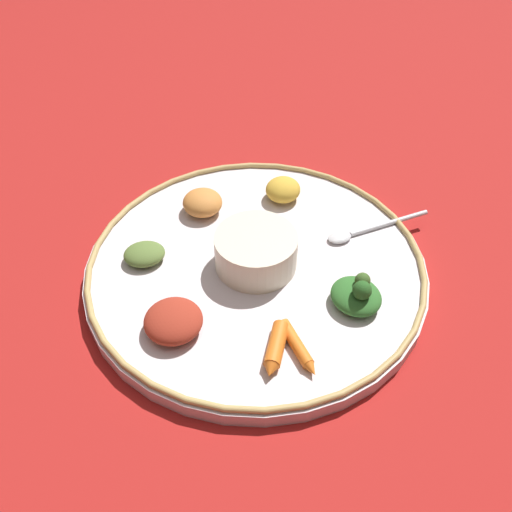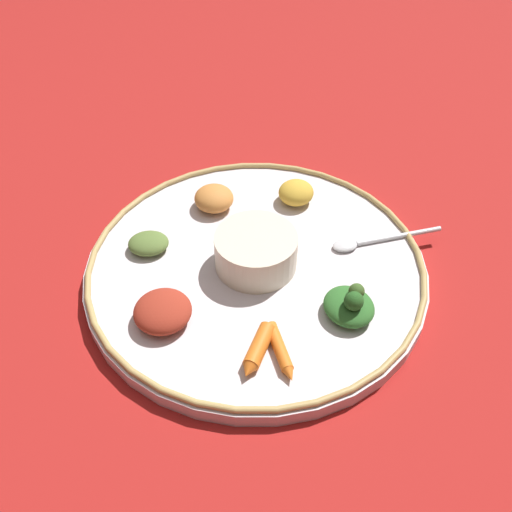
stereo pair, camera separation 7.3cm
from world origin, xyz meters
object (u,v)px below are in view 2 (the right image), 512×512
Objects in this scene: carrot_near_spoon at (257,350)px; carrot_outer at (281,351)px; spoon at (370,241)px; center_bowl at (256,250)px; greens_pile at (350,305)px.

carrot_outer is at bearing -4.60° from carrot_near_spoon.
spoon is 1.98× the size of carrot_outer.
center_bowl is 1.33× the size of carrot_outer.
spoon is at bearing 49.72° from carrot_outer.
spoon is 1.94× the size of greens_pile.
carrot_near_spoon is at bearing -156.76° from greens_pile.
center_bowl reaches higher than spoon.
carrot_outer is (-0.09, -0.05, -0.01)m from greens_pile.
carrot_near_spoon is (-0.01, -0.14, -0.02)m from center_bowl.
spoon is (0.16, 0.02, -0.02)m from center_bowl.
center_bowl is 0.16m from spoon.
carrot_near_spoon is (-0.17, -0.17, 0.01)m from spoon.
carrot_outer is (0.03, -0.00, -0.00)m from carrot_near_spoon.
greens_pile is at bearing 29.98° from carrot_outer.
carrot_outer is (0.01, -0.15, -0.02)m from center_bowl.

